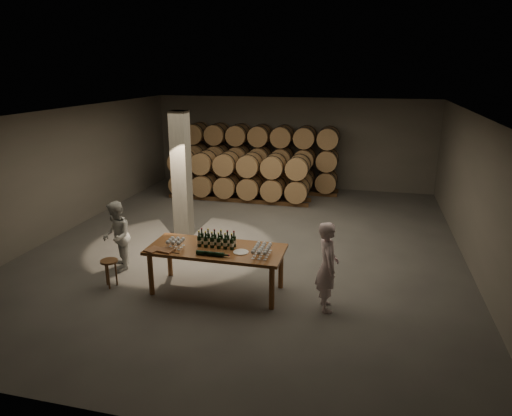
% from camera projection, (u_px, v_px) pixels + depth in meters
% --- Properties ---
extents(room, '(12.00, 12.00, 12.00)m').
position_uv_depth(room, '(182.00, 176.00, 11.39)').
color(room, '#52504D').
rests_on(room, ground).
extents(tasting_table, '(2.60, 1.10, 0.90)m').
position_uv_depth(tasting_table, '(216.00, 253.00, 8.71)').
color(tasting_table, brown).
rests_on(tasting_table, ground).
extents(barrel_stack_back, '(5.48, 0.95, 2.31)m').
position_uv_depth(barrel_stack_back, '(260.00, 157.00, 15.96)').
color(barrel_stack_back, brown).
rests_on(barrel_stack_back, ground).
extents(barrel_stack_front, '(4.70, 0.95, 1.57)m').
position_uv_depth(barrel_stack_front, '(239.00, 175.00, 14.86)').
color(barrel_stack_front, brown).
rests_on(barrel_stack_front, ground).
extents(bottle_cluster, '(0.73, 0.23, 0.32)m').
position_uv_depth(bottle_cluster, '(217.00, 241.00, 8.72)').
color(bottle_cluster, black).
rests_on(bottle_cluster, tasting_table).
extents(lying_bottles, '(0.63, 0.08, 0.08)m').
position_uv_depth(lying_bottles, '(211.00, 254.00, 8.31)').
color(lying_bottles, black).
rests_on(lying_bottles, tasting_table).
extents(glass_cluster_left, '(0.30, 0.30, 0.17)m').
position_uv_depth(glass_cluster_left, '(175.00, 241.00, 8.70)').
color(glass_cluster_left, silver).
rests_on(glass_cluster_left, tasting_table).
extents(glass_cluster_right, '(0.30, 0.52, 0.17)m').
position_uv_depth(glass_cluster_right, '(262.00, 248.00, 8.35)').
color(glass_cluster_right, silver).
rests_on(glass_cluster_right, tasting_table).
extents(plate, '(0.29, 0.29, 0.02)m').
position_uv_depth(plate, '(241.00, 252.00, 8.47)').
color(plate, white).
rests_on(plate, tasting_table).
extents(notebook_near, '(0.32, 0.27, 0.03)m').
position_uv_depth(notebook_near, '(166.00, 250.00, 8.52)').
color(notebook_near, brown).
rests_on(notebook_near, tasting_table).
extents(notebook_corner, '(0.31, 0.35, 0.02)m').
position_uv_depth(notebook_corner, '(153.00, 250.00, 8.58)').
color(notebook_corner, brown).
rests_on(notebook_corner, tasting_table).
extents(pen, '(0.16, 0.03, 0.01)m').
position_uv_depth(pen, '(175.00, 253.00, 8.43)').
color(pen, black).
rests_on(pen, tasting_table).
extents(stool, '(0.34, 0.34, 0.56)m').
position_uv_depth(stool, '(109.00, 265.00, 8.99)').
color(stool, brown).
rests_on(stool, ground).
extents(person_man, '(0.54, 0.68, 1.65)m').
position_uv_depth(person_man, '(327.00, 266.00, 8.05)').
color(person_man, silver).
rests_on(person_man, ground).
extents(person_woman, '(0.86, 0.92, 1.52)m').
position_uv_depth(person_woman, '(117.00, 236.00, 9.68)').
color(person_woman, silver).
rests_on(person_woman, ground).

